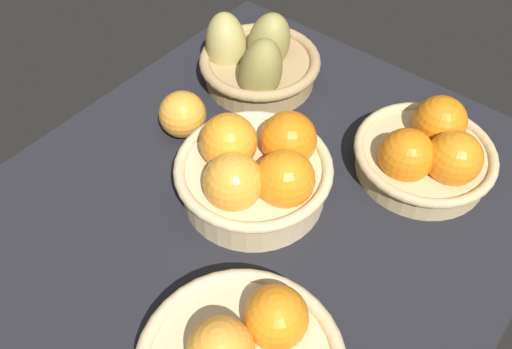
# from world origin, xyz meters

# --- Properties ---
(market_tray) EXTENTS (0.84, 0.72, 0.03)m
(market_tray) POSITION_xyz_m (0.00, 0.00, 0.01)
(market_tray) COLOR black
(market_tray) RESTS_ON ground
(basket_center) EXTENTS (0.23, 0.23, 0.12)m
(basket_center) POSITION_xyz_m (0.02, 0.01, 0.08)
(basket_center) COLOR #D3BC8C
(basket_center) RESTS_ON market_tray
(basket_near_right) EXTENTS (0.21, 0.21, 0.10)m
(basket_near_right) POSITION_xyz_m (0.21, -0.16, 0.07)
(basket_near_right) COLOR tan
(basket_near_right) RESTS_ON market_tray
(basket_far_right_pears) EXTENTS (0.21, 0.23, 0.15)m
(basket_far_right_pears) POSITION_xyz_m (0.22, 0.17, 0.08)
(basket_far_right_pears) COLOR tan
(basket_far_right_pears) RESTS_ON market_tray
(loose_orange_front_gap) EXTENTS (0.08, 0.08, 0.08)m
(loose_orange_front_gap) POSITION_xyz_m (0.05, 0.19, 0.07)
(loose_orange_front_gap) COLOR #F49E33
(loose_orange_front_gap) RESTS_ON market_tray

